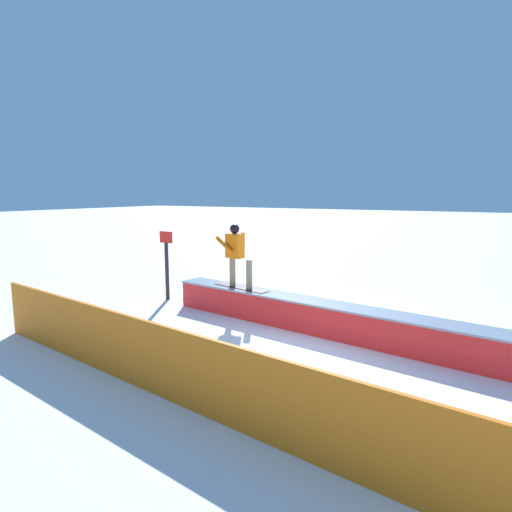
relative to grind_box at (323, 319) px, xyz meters
The scene contains 5 objects.
ground_plane 0.29m from the grind_box, ahead, with size 120.00×120.00×0.00m, color white.
grind_box is the anchor object (origin of this frame).
snowboarder 2.55m from the grind_box, ahead, with size 1.53×0.60×1.45m.
safety_fence 3.81m from the grind_box, 90.00° to the left, with size 10.90×0.06×1.04m, color orange.
trail_marker 4.67m from the grind_box, ahead, with size 0.40×0.10×1.81m.
Camera 1 is at (-3.01, 7.89, 2.82)m, focal length 30.17 mm.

